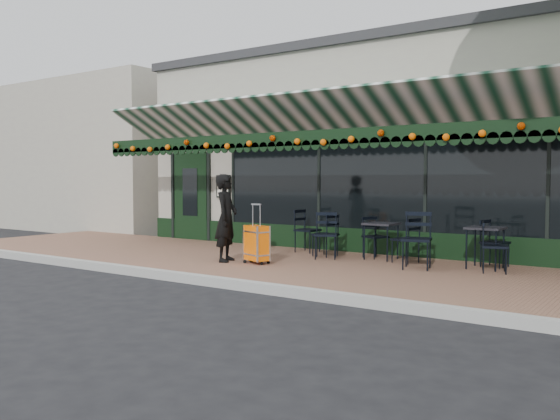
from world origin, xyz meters
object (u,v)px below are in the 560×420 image
Objects in this scene: chair_a_right at (495,243)px; chair_solo at (307,231)px; chair_b_right at (375,237)px; chair_a_left at (406,240)px; cafe_table_b at (381,227)px; chair_b_left at (325,235)px; suitcase at (256,244)px; woman at (226,218)px; chair_a_front at (417,240)px; chair_a_extra at (495,247)px; chair_b_front at (326,235)px; cafe_table_a at (485,231)px.

chair_solo is at bearing 102.21° from chair_a_right.
chair_a_right is at bearing -63.31° from chair_b_right.
chair_solo reaches higher than chair_a_left.
chair_a_right is (2.04, 0.24, -0.21)m from cafe_table_b.
chair_b_left is at bearing -76.20° from chair_a_left.
suitcase is 1.33× the size of chair_b_right.
chair_a_right is at bearing -84.22° from woman.
chair_a_front reaches higher than chair_b_right.
chair_b_right is (2.06, 2.02, -0.40)m from woman.
cafe_table_b is at bearing 107.55° from chair_a_right.
chair_a_extra is at bearing 93.50° from chair_a_left.
chair_a_extra is at bearing -96.32° from chair_solo.
suitcase reaches higher than cafe_table_b.
chair_a_right is 3.05m from chair_b_front.
chair_a_extra is (1.65, -0.24, 0.00)m from chair_a_left.
chair_b_right is 0.90× the size of chair_solo.
cafe_table_b is 1.07m from chair_b_front.
chair_b_front reaches higher than cafe_table_b.
woman is 2.32× the size of cafe_table_b.
chair_a_right reaches higher than chair_b_right.
chair_solo is (-0.65, 0.37, 0.03)m from chair_b_left.
chair_b_left is 0.94× the size of chair_b_front.
chair_b_front reaches higher than chair_b_left.
woman is at bearing 91.74° from chair_a_extra.
cafe_table_a is 1.42m from chair_a_left.
chair_b_front and chair_solo have the same top height.
chair_b_right is (1.43, 1.92, 0.05)m from suitcase.
chair_a_right is (3.65, 2.05, 0.06)m from suitcase.
chair_a_front reaches higher than chair_solo.
chair_a_front is (1.02, -0.76, -0.13)m from cafe_table_b.
chair_b_left is at bearing 95.29° from chair_b_front.
chair_a_front reaches higher than chair_b_left.
cafe_table_a is at bearing -87.17° from woman.
chair_a_right is at bearing 6.78° from cafe_table_b.
chair_a_left is (2.80, 1.74, -0.39)m from woman.
chair_solo is (-0.14, 1.95, 0.09)m from suitcase.
cafe_table_a is 0.79× the size of chair_solo.
suitcase is 2.72m from chair_a_left.
chair_a_front is at bearing 90.11° from chair_a_extra.
chair_b_right is at bearing 146.32° from cafe_table_b.
chair_b_left is (-1.66, -0.06, 0.01)m from chair_a_left.
chair_a_front is 2.92m from chair_solo.
suitcase reaches higher than chair_b_right.
woman reaches higher than cafe_table_b.
chair_a_extra is (2.21, -0.40, -0.21)m from cafe_table_b.
suitcase is 4.07m from chair_a_extra.
suitcase is 2.43m from cafe_table_b.
cafe_table_a is 1.02× the size of cafe_table_b.
chair_b_front is (-2.88, -0.45, -0.19)m from cafe_table_a.
chair_a_left is at bearing -78.99° from woman.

